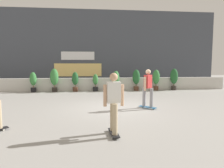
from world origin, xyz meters
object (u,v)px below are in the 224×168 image
skater_by_wall_left (114,101)px  potted_plant_4 (116,79)px  potted_plant_3 (95,82)px  potted_plant_0 (33,81)px  potted_plant_1 (54,78)px  potted_plant_7 (174,78)px  potted_plant_5 (136,78)px  potted_plant_6 (156,78)px  skater_mid_plaza (148,87)px  potted_plant_2 (75,80)px

skater_by_wall_left → potted_plant_4: bearing=82.5°
potted_plant_3 → skater_by_wall_left: (0.26, -9.02, 0.30)m
potted_plant_0 → potted_plant_1: potted_plant_1 is taller
potted_plant_7 → potted_plant_5: bearing=180.0°
potted_plant_0 → potted_plant_1: bearing=0.0°
potted_plant_3 → potted_plant_7: bearing=0.0°
potted_plant_1 → potted_plant_6: bearing=-0.0°
potted_plant_4 → potted_plant_5: bearing=0.0°
potted_plant_6 → skater_mid_plaza: 6.31m
skater_mid_plaza → potted_plant_6: bearing=68.7°
potted_plant_0 → potted_plant_3: 4.23m
potted_plant_0 → potted_plant_3: potted_plant_0 is taller
potted_plant_3 → skater_by_wall_left: bearing=-88.3°
potted_plant_2 → potted_plant_4: (2.86, 0.00, 0.05)m
potted_plant_1 → potted_plant_3: bearing=0.0°
skater_by_wall_left → skater_mid_plaza: bearing=59.7°
potted_plant_4 → potted_plant_7: (4.28, 0.00, 0.10)m
potted_plant_5 → skater_by_wall_left: (-2.66, -9.02, 0.06)m
potted_plant_4 → skater_mid_plaza: size_ratio=0.84×
potted_plant_0 → potted_plant_6: size_ratio=0.91×
potted_plant_2 → potted_plant_5: potted_plant_5 is taller
potted_plant_5 → potted_plant_7: bearing=0.0°
potted_plant_5 → skater_mid_plaza: skater_mid_plaza is taller
potted_plant_3 → skater_mid_plaza: skater_mid_plaza is taller
skater_by_wall_left → potted_plant_1: bearing=108.9°
potted_plant_7 → potted_plant_0: bearing=180.0°
potted_plant_0 → potted_plant_1: size_ratio=0.85×
potted_plant_6 → skater_by_wall_left: size_ratio=0.88×
potted_plant_4 → skater_by_wall_left: bearing=-97.5°
potted_plant_3 → potted_plant_4: bearing=-0.0°
potted_plant_5 → potted_plant_1: bearing=180.0°
potted_plant_0 → potted_plant_6: 8.62m
potted_plant_0 → potted_plant_4: bearing=-0.0°
potted_plant_4 → potted_plant_6: (2.93, 0.00, 0.05)m
potted_plant_6 → potted_plant_3: bearing=180.0°
potted_plant_3 → skater_mid_plaza: (2.10, -5.88, 0.30)m
potted_plant_0 → skater_mid_plaza: 8.64m
potted_plant_0 → skater_mid_plaza: (6.33, -5.88, 0.17)m
potted_plant_0 → potted_plant_6: (8.62, -0.00, 0.10)m
potted_plant_7 → skater_by_wall_left: 10.55m
potted_plant_1 → potted_plant_4: 4.28m
potted_plant_3 → potted_plant_5: (2.92, 0.00, 0.24)m
potted_plant_0 → potted_plant_3: (4.23, 0.00, -0.13)m
potted_plant_1 → potted_plant_7: (8.55, 0.00, -0.02)m
potted_plant_6 → potted_plant_2: bearing=180.0°
potted_plant_1 → skater_by_wall_left: skater_by_wall_left is taller
potted_plant_2 → skater_mid_plaza: size_ratio=0.80×
potted_plant_1 → potted_plant_5: bearing=0.0°
potted_plant_1 → potted_plant_2: 1.42m
potted_plant_5 → skater_by_wall_left: size_ratio=0.89×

